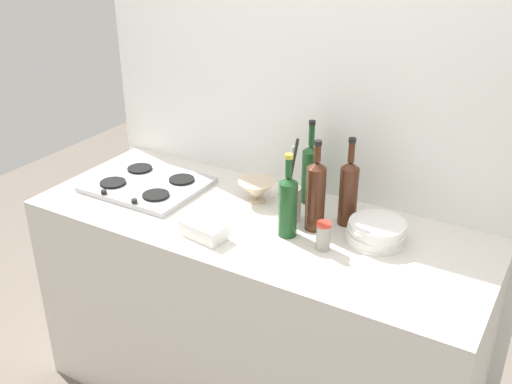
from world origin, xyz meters
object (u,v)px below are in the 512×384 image
at_px(stovetop_hob, 148,184).
at_px(utensil_crock, 290,202).
at_px(wine_bottle_leftmost, 349,191).
at_px(wine_bottle_mid_right, 288,204).
at_px(wine_bottle_mid_left, 316,194).
at_px(condiment_jar_front, 323,236).
at_px(mixing_bowl, 257,190).
at_px(butter_dish, 204,230).
at_px(plate_stack, 376,232).
at_px(wine_bottle_rightmost, 310,172).

xyz_separation_m(stovetop_hob, utensil_crock, (0.66, 0.06, 0.06)).
distance_m(wine_bottle_leftmost, wine_bottle_mid_right, 0.25).
relative_size(wine_bottle_mid_left, wine_bottle_mid_right, 1.10).
bearing_deg(wine_bottle_leftmost, stovetop_hob, -170.94).
relative_size(wine_bottle_leftmost, condiment_jar_front, 3.28).
xyz_separation_m(wine_bottle_leftmost, wine_bottle_mid_right, (-0.15, -0.19, -0.01)).
bearing_deg(mixing_bowl, butter_dish, -92.76).
height_order(wine_bottle_leftmost, wine_bottle_mid_right, wine_bottle_leftmost).
bearing_deg(wine_bottle_mid_left, plate_stack, 5.67).
xyz_separation_m(wine_bottle_leftmost, mixing_bowl, (-0.39, -0.01, -0.09)).
distance_m(wine_bottle_mid_right, butter_dish, 0.32).
xyz_separation_m(wine_bottle_mid_left, condiment_jar_front, (0.09, -0.12, -0.09)).
height_order(wine_bottle_leftmost, condiment_jar_front, wine_bottle_leftmost).
bearing_deg(mixing_bowl, stovetop_hob, -164.85).
relative_size(mixing_bowl, butter_dish, 0.92).
xyz_separation_m(wine_bottle_mid_right, mixing_bowl, (-0.24, 0.18, -0.08)).
bearing_deg(wine_bottle_mid_right, mixing_bowl, 142.40).
xyz_separation_m(wine_bottle_leftmost, wine_bottle_mid_left, (-0.09, -0.10, 0.01)).
relative_size(stovetop_hob, wine_bottle_rightmost, 1.34).
relative_size(plate_stack, wine_bottle_rightmost, 0.61).
distance_m(wine_bottle_rightmost, butter_dish, 0.51).
height_order(stovetop_hob, wine_bottle_leftmost, wine_bottle_leftmost).
xyz_separation_m(plate_stack, wine_bottle_leftmost, (-0.14, 0.08, 0.09)).
relative_size(plate_stack, mixing_bowl, 1.39).
height_order(wine_bottle_mid_right, butter_dish, wine_bottle_mid_right).
xyz_separation_m(utensil_crock, condiment_jar_front, (0.20, -0.14, -0.02)).
xyz_separation_m(stovetop_hob, wine_bottle_leftmost, (0.86, 0.14, 0.12)).
xyz_separation_m(wine_bottle_leftmost, condiment_jar_front, (0.00, -0.22, -0.08)).
bearing_deg(wine_bottle_leftmost, mixing_bowl, -178.52).
bearing_deg(condiment_jar_front, utensil_crock, 145.78).
height_order(wine_bottle_mid_left, utensil_crock, wine_bottle_mid_left).
bearing_deg(utensil_crock, stovetop_hob, -174.89).
bearing_deg(plate_stack, utensil_crock, -179.49).
bearing_deg(utensil_crock, mixing_bowl, 160.17).
distance_m(stovetop_hob, wine_bottle_leftmost, 0.88).
bearing_deg(mixing_bowl, condiment_jar_front, -27.76).
distance_m(plate_stack, mixing_bowl, 0.54).
xyz_separation_m(plate_stack, condiment_jar_front, (-0.14, -0.14, 0.01)).
bearing_deg(wine_bottle_mid_right, utensil_crock, 112.71).
bearing_deg(wine_bottle_rightmost, wine_bottle_leftmost, -24.59).
bearing_deg(wine_bottle_rightmost, butter_dish, -114.12).
bearing_deg(wine_bottle_mid_right, wine_bottle_rightmost, 99.85).
bearing_deg(stovetop_hob, utensil_crock, 5.11).
height_order(plate_stack, wine_bottle_leftmost, wine_bottle_leftmost).
height_order(mixing_bowl, condiment_jar_front, condiment_jar_front).
distance_m(wine_bottle_mid_left, wine_bottle_mid_right, 0.12).
xyz_separation_m(stovetop_hob, plate_stack, (1.00, 0.06, 0.03)).
distance_m(plate_stack, utensil_crock, 0.35).
distance_m(plate_stack, wine_bottle_mid_left, 0.26).
bearing_deg(plate_stack, wine_bottle_mid_left, -174.33).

